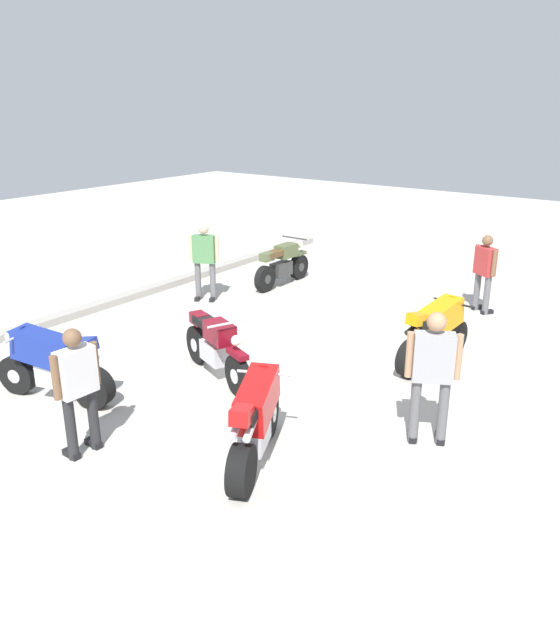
% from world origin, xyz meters
% --- Properties ---
extents(ground_plane, '(40.00, 40.00, 0.00)m').
position_xyz_m(ground_plane, '(0.00, 0.00, 0.00)').
color(ground_plane, '#B7B2A8').
extents(curb_edge, '(14.00, 0.30, 0.15)m').
position_xyz_m(curb_edge, '(0.00, 4.60, 0.07)').
color(curb_edge, '#9C978F').
rests_on(curb_edge, ground).
extents(motorcycle_red_sportbike, '(1.85, 1.03, 1.14)m').
position_xyz_m(motorcycle_red_sportbike, '(-3.60, -1.70, 0.59)').
color(motorcycle_red_sportbike, black).
rests_on(motorcycle_red_sportbike, ground).
extents(motorcycle_orange_sportbike, '(1.96, 0.70, 1.14)m').
position_xyz_m(motorcycle_orange_sportbike, '(0.48, -2.25, 0.59)').
color(motorcycle_orange_sportbike, black).
rests_on(motorcycle_orange_sportbike, ground).
extents(motorcycle_olive_vintage, '(1.95, 0.70, 1.07)m').
position_xyz_m(motorcycle_olive_vintage, '(2.76, 2.54, 0.49)').
color(motorcycle_olive_vintage, black).
rests_on(motorcycle_olive_vintage, ground).
extents(motorcycle_blue_sportbike, '(0.86, 1.93, 1.14)m').
position_xyz_m(motorcycle_blue_sportbike, '(-4.05, 1.72, 0.59)').
color(motorcycle_blue_sportbike, black).
rests_on(motorcycle_blue_sportbike, ground).
extents(motorcycle_maroon_cruiser, '(1.00, 1.98, 1.09)m').
position_xyz_m(motorcycle_maroon_cruiser, '(-2.06, 0.32, 0.52)').
color(motorcycle_maroon_cruiser, black).
rests_on(motorcycle_maroon_cruiser, ground).
extents(person_in_red_shirt, '(0.49, 0.58, 1.62)m').
position_xyz_m(person_in_red_shirt, '(3.60, -1.94, 0.91)').
color(person_in_red_shirt, '#59595B').
rests_on(person_in_red_shirt, ground).
extents(person_in_gray_shirt, '(0.49, 0.64, 1.78)m').
position_xyz_m(person_in_gray_shirt, '(-1.96, -3.20, 1.03)').
color(person_in_gray_shirt, '#59595B').
rests_on(person_in_gray_shirt, ground).
extents(person_in_white_shirt, '(0.65, 0.32, 1.66)m').
position_xyz_m(person_in_white_shirt, '(-4.73, 0.15, 0.95)').
color(person_in_white_shirt, '#262628').
rests_on(person_in_white_shirt, ground).
extents(person_in_green_shirt, '(0.47, 0.62, 1.69)m').
position_xyz_m(person_in_green_shirt, '(0.85, 3.22, 0.97)').
color(person_in_green_shirt, '#59595B').
rests_on(person_in_green_shirt, ground).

